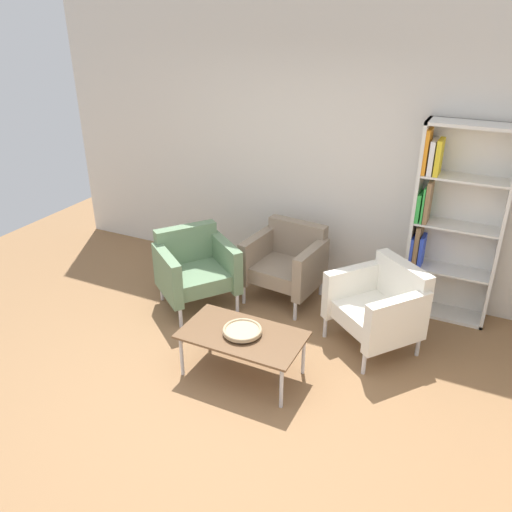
{
  "coord_description": "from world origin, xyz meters",
  "views": [
    {
      "loc": [
        1.71,
        -2.61,
        2.82
      ],
      "look_at": [
        0.03,
        0.84,
        0.95
      ],
      "focal_mm": 36.65,
      "sensor_mm": 36.0,
      "label": 1
    }
  ],
  "objects": [
    {
      "name": "decorative_bowl",
      "position": [
        0.06,
        0.51,
        0.43
      ],
      "size": [
        0.32,
        0.32,
        0.05
      ],
      "color": "tan",
      "rests_on": "coffee_table_low"
    },
    {
      "name": "armchair_corner_red",
      "position": [
        0.96,
        1.42,
        0.41
      ],
      "size": [
        0.95,
        0.94,
        0.78
      ],
      "rotation": [
        0.0,
        0.0,
        -0.67
      ],
      "color": "white",
      "rests_on": "ground_plane"
    },
    {
      "name": "ground_plane",
      "position": [
        0.0,
        0.0,
        0.0
      ],
      "size": [
        8.32,
        8.32,
        0.0
      ],
      "primitive_type": "plane",
      "color": "olive"
    },
    {
      "name": "armchair_spare_guest",
      "position": [
        -0.9,
        1.32,
        0.41
      ],
      "size": [
        0.94,
        0.95,
        0.78
      ],
      "rotation": [
        0.0,
        0.0,
        0.93
      ],
      "color": "slate",
      "rests_on": "ground_plane"
    },
    {
      "name": "coffee_table_low",
      "position": [
        0.06,
        0.51,
        0.37
      ],
      "size": [
        1.0,
        0.56,
        0.4
      ],
      "color": "brown",
      "rests_on": "ground_plane"
    },
    {
      "name": "bookshelf_tall",
      "position": [
        1.35,
        2.25,
        0.95
      ],
      "size": [
        0.8,
        0.3,
        1.9
      ],
      "color": "silver",
      "rests_on": "ground_plane"
    },
    {
      "name": "armchair_by_bookshelf",
      "position": [
        -0.12,
        1.86,
        0.41
      ],
      "size": [
        0.78,
        0.73,
        0.78
      ],
      "rotation": [
        0.0,
        0.0,
        -0.1
      ],
      "color": "gray",
      "rests_on": "ground_plane"
    },
    {
      "name": "plaster_back_panel",
      "position": [
        0.0,
        2.46,
        1.45
      ],
      "size": [
        6.4,
        0.12,
        2.9
      ],
      "primitive_type": "cube",
      "color": "silver",
      "rests_on": "ground_plane"
    }
  ]
}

